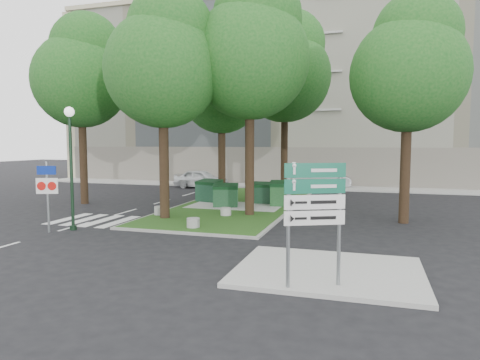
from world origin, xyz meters
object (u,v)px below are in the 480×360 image
at_px(tree_street_left, 83,71).
at_px(directional_sign, 314,205).
at_px(car_white, 201,179).
at_px(street_lamp, 71,153).
at_px(tree_median_mid, 223,85).
at_px(bollard_left, 160,210).
at_px(bollard_right, 226,211).
at_px(traffic_sign_pole, 47,187).
at_px(tree_street_right, 411,64).
at_px(dumpster_a, 209,191).
at_px(car_silver, 323,179).
at_px(dumpster_b, 226,195).
at_px(bollard_mid, 193,223).
at_px(tree_median_near_right, 252,48).
at_px(litter_bin, 290,197).
at_px(tree_median_near_left, 165,59).
at_px(dumpster_d, 284,194).
at_px(dumpster_c, 263,193).
at_px(tree_median_far, 287,67).

relative_size(tree_street_left, directional_sign, 3.69).
bearing_deg(car_white, street_lamp, -173.09).
relative_size(tree_median_mid, bollard_left, 17.78).
distance_m(bollard_right, street_lamp, 7.37).
height_order(bollard_left, traffic_sign_pole, traffic_sign_pole).
xyz_separation_m(bollard_right, car_white, (-6.18, 12.05, 0.43)).
height_order(tree_street_right, dumpster_a, tree_street_right).
bearing_deg(car_silver, traffic_sign_pole, 154.74).
height_order(tree_street_left, dumpster_b, tree_street_left).
bearing_deg(tree_street_left, tree_median_mid, 21.80).
height_order(tree_median_mid, bollard_mid, tree_median_mid).
bearing_deg(directional_sign, street_lamp, 132.18).
relative_size(bollard_right, car_white, 0.12).
xyz_separation_m(tree_median_near_right, litter_bin, (1.11, 4.28, -7.51)).
bearing_deg(tree_street_left, car_silver, 46.99).
relative_size(bollard_right, litter_bin, 0.71).
bearing_deg(bollard_left, dumpster_a, 83.71).
bearing_deg(tree_street_left, bollard_mid, -30.14).
bearing_deg(tree_median_near_left, dumpster_b, 70.08).
distance_m(dumpster_b, dumpster_d, 3.19).
distance_m(dumpster_c, street_lamp, 11.02).
height_order(tree_median_near_right, car_white, tree_median_near_right).
bearing_deg(bollard_right, tree_median_near_left, -150.16).
distance_m(tree_street_left, litter_bin, 13.93).
relative_size(tree_median_near_left, street_lamp, 2.10).
distance_m(tree_median_far, street_lamp, 15.09).
bearing_deg(tree_median_far, dumpster_a, -135.16).
distance_m(tree_median_mid, dumpster_d, 7.43).
height_order(tree_median_near_left, traffic_sign_pole, tree_median_near_left).
bearing_deg(car_silver, dumpster_d, 172.74).
relative_size(tree_median_mid, dumpster_d, 6.15).
relative_size(tree_median_far, tree_street_left, 1.08).
distance_m(dumpster_c, directional_sign, 14.32).
height_order(tree_median_near_right, dumpster_c, tree_median_near_right).
bearing_deg(bollard_right, car_silver, 79.09).
xyz_separation_m(tree_median_near_left, tree_median_near_right, (3.50, 2.00, 0.67)).
height_order(tree_median_mid, dumpster_b, tree_median_mid).
xyz_separation_m(bollard_left, street_lamp, (-1.99, -3.78, 2.83)).
relative_size(tree_median_mid, tree_street_left, 0.91).
bearing_deg(car_silver, tree_street_left, 134.49).
bearing_deg(tree_median_near_right, bollard_left, -161.75).
distance_m(tree_median_near_right, tree_street_left, 10.61).
xyz_separation_m(traffic_sign_pole, car_white, (-0.50, 17.28, -1.08)).
bearing_deg(tree_street_left, tree_street_right, -3.27).
distance_m(bollard_mid, traffic_sign_pole, 5.93).
bearing_deg(dumpster_d, car_white, 126.26).
distance_m(dumpster_b, traffic_sign_pole, 9.29).
distance_m(bollard_right, litter_bin, 5.38).
height_order(street_lamp, car_white, street_lamp).
height_order(dumpster_c, traffic_sign_pole, traffic_sign_pole).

